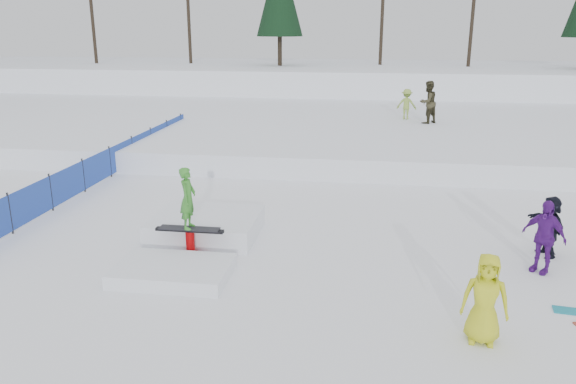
# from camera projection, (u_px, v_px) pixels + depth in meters

# --- Properties ---
(ground) EXTENTS (120.00, 120.00, 0.00)m
(ground) POSITION_uv_depth(u_px,v_px,m) (253.00, 263.00, 12.67)
(ground) COLOR white
(snow_berm) EXTENTS (60.00, 14.00, 2.40)m
(snow_berm) POSITION_uv_depth(u_px,v_px,m) (338.00, 82.00, 40.76)
(snow_berm) COLOR white
(snow_berm) RESTS_ON ground
(snow_midrise) EXTENTS (50.00, 18.00, 0.80)m
(snow_midrise) POSITION_uv_depth(u_px,v_px,m) (319.00, 125.00, 27.72)
(snow_midrise) COLOR white
(snow_midrise) RESTS_ON ground
(safety_fence) EXTENTS (0.05, 16.00, 1.10)m
(safety_fence) POSITION_uv_depth(u_px,v_px,m) (110.00, 162.00, 19.68)
(safety_fence) COLOR #2140A1
(safety_fence) RESTS_ON ground
(walker_olive) EXTENTS (1.19, 1.17, 1.93)m
(walker_olive) POSITION_uv_depth(u_px,v_px,m) (428.00, 102.00, 25.61)
(walker_olive) COLOR #302C1A
(walker_olive) RESTS_ON snow_midrise
(walker_ygreen) EXTENTS (1.02, 0.71, 1.44)m
(walker_ygreen) POSITION_uv_depth(u_px,v_px,m) (407.00, 104.00, 26.83)
(walker_ygreen) COLOR #88A741
(walker_ygreen) RESTS_ON snow_midrise
(spectator_purple) EXTENTS (0.98, 0.92, 1.62)m
(spectator_purple) POSITION_uv_depth(u_px,v_px,m) (544.00, 236.00, 11.99)
(spectator_purple) COLOR #571883
(spectator_purple) RESTS_ON ground
(spectator_yellow) EXTENTS (0.84, 0.61, 1.58)m
(spectator_yellow) POSITION_uv_depth(u_px,v_px,m) (485.00, 299.00, 9.31)
(spectator_yellow) COLOR gold
(spectator_yellow) RESTS_ON ground
(spectator_dark) EXTENTS (0.73, 1.40, 1.44)m
(spectator_dark) POSITION_uv_depth(u_px,v_px,m) (549.00, 226.00, 12.87)
(spectator_dark) COLOR black
(spectator_dark) RESTS_ON ground
(jib_rail_feature) EXTENTS (2.60, 4.40, 2.11)m
(jib_rail_feature) POSITION_uv_depth(u_px,v_px,m) (198.00, 235.00, 13.52)
(jib_rail_feature) COLOR white
(jib_rail_feature) RESTS_ON ground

